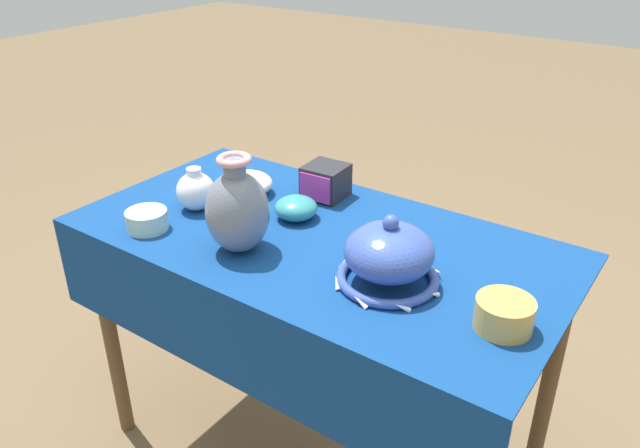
% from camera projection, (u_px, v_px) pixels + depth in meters
% --- Properties ---
extents(display_table, '(1.26, 0.66, 0.77)m').
position_uv_depth(display_table, '(313.00, 267.00, 1.61)').
color(display_table, brown).
rests_on(display_table, ground_plane).
extents(vase_tall_bulbous, '(0.15, 0.15, 0.24)m').
position_uv_depth(vase_tall_bulbous, '(237.00, 210.00, 1.47)').
color(vase_tall_bulbous, slate).
rests_on(vase_tall_bulbous, display_table).
extents(vase_dome_bell, '(0.24, 0.24, 0.17)m').
position_uv_depth(vase_dome_bell, '(389.00, 257.00, 1.36)').
color(vase_dome_bell, '#3851A8').
rests_on(vase_dome_bell, display_table).
extents(mosaic_tile_box, '(0.12, 0.12, 0.09)m').
position_uv_depth(mosaic_tile_box, '(325.00, 181.00, 1.77)').
color(mosaic_tile_box, '#232328').
rests_on(mosaic_tile_box, display_table).
extents(bowl_shallow_ivory, '(0.15, 0.15, 0.06)m').
position_uv_depth(bowl_shallow_ivory, '(247.00, 184.00, 1.80)').
color(bowl_shallow_ivory, white).
rests_on(bowl_shallow_ivory, display_table).
extents(pot_squat_ochre, '(0.12, 0.12, 0.06)m').
position_uv_depth(pot_squat_ochre, '(504.00, 314.00, 1.23)').
color(pot_squat_ochre, gold).
rests_on(pot_squat_ochre, display_table).
extents(bowl_shallow_teal, '(0.12, 0.12, 0.06)m').
position_uv_depth(bowl_shallow_teal, '(296.00, 208.00, 1.66)').
color(bowl_shallow_teal, teal).
rests_on(bowl_shallow_teal, display_table).
extents(pot_squat_celadon, '(0.11, 0.11, 0.05)m').
position_uv_depth(pot_squat_celadon, '(147.00, 220.00, 1.61)').
color(pot_squat_celadon, '#A8CCB7').
rests_on(pot_squat_celadon, display_table).
extents(jar_round_porcelain, '(0.11, 0.11, 0.12)m').
position_uv_depth(jar_round_porcelain, '(196.00, 191.00, 1.70)').
color(jar_round_porcelain, white).
rests_on(jar_round_porcelain, display_table).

